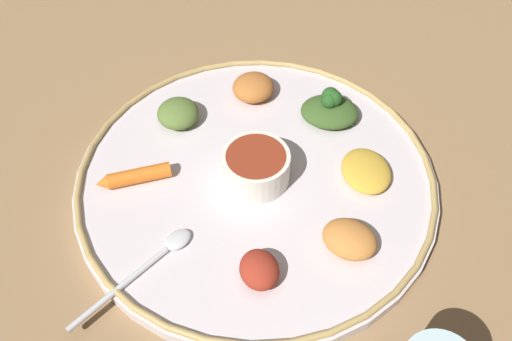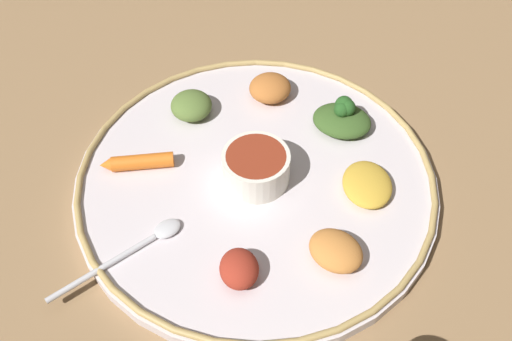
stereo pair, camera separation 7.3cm
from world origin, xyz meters
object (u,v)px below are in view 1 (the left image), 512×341
(center_bowl, at_px, (256,166))
(spoon, at_px, (151,262))
(greens_pile, at_px, (330,109))
(carrot_near_spoon, at_px, (134,177))

(center_bowl, relative_size, spoon, 0.49)
(spoon, relative_size, greens_pile, 1.71)
(spoon, bearing_deg, carrot_near_spoon, 51.73)
(center_bowl, distance_m, carrot_near_spoon, 0.15)
(spoon, xyz_separation_m, greens_pile, (0.32, -0.04, 0.01))
(spoon, bearing_deg, center_bowl, -7.57)
(greens_pile, bearing_deg, carrot_near_spoon, 149.95)
(spoon, distance_m, carrot_near_spoon, 0.12)
(spoon, xyz_separation_m, carrot_near_spoon, (0.08, 0.10, 0.01))
(greens_pile, distance_m, carrot_near_spoon, 0.28)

